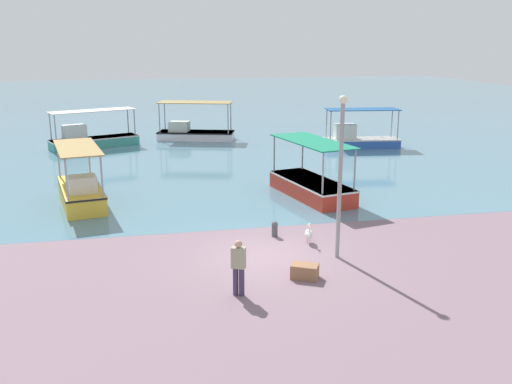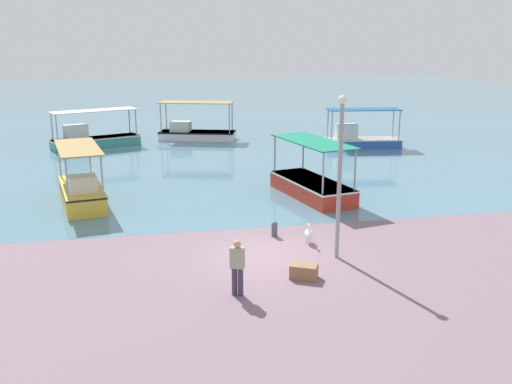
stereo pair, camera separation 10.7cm
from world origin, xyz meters
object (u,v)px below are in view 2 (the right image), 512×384
(fishing_boat_far_right, at_px, (359,138))
(fishing_boat_near_left, at_px, (195,132))
(fishing_boat_near_right, at_px, (312,185))
(cargo_crate, at_px, (304,271))
(fisherman_standing, at_px, (237,266))
(pelican, at_px, (308,233))
(lamp_post, at_px, (340,169))
(fishing_boat_outer, at_px, (81,191))
(mooring_bollard, at_px, (274,228))
(fishing_boat_far_left, at_px, (93,138))

(fishing_boat_far_right, bearing_deg, fishing_boat_near_left, 153.58)
(fishing_boat_near_left, distance_m, fishing_boat_near_right, 17.48)
(fishing_boat_near_left, relative_size, cargo_crate, 7.16)
(fishing_boat_far_right, height_order, fisherman_standing, fishing_boat_far_right)
(pelican, bearing_deg, lamp_post, -69.89)
(fishing_boat_far_right, height_order, cargo_crate, fishing_boat_far_right)
(fishing_boat_outer, xyz_separation_m, fishing_boat_far_right, (17.41, 10.93, -0.00))
(fishing_boat_far_right, bearing_deg, mooring_bollard, -120.43)
(fishing_boat_far_right, relative_size, fishing_boat_near_left, 0.91)
(fishing_boat_near_right, distance_m, mooring_bollard, 5.98)
(pelican, relative_size, fisherman_standing, 0.48)
(fishing_boat_far_right, height_order, fishing_boat_far_left, fishing_boat_far_right)
(fishing_boat_outer, xyz_separation_m, mooring_bollard, (7.51, -5.92, -0.31))
(fishing_boat_near_left, bearing_deg, fishing_boat_far_right, -26.42)
(fishing_boat_near_right, bearing_deg, fishing_boat_near_left, 102.89)
(fisherman_standing, bearing_deg, cargo_crate, 19.90)
(fishing_boat_near_right, bearing_deg, mooring_bollard, -120.11)
(fishing_boat_far_right, distance_m, pelican, 19.91)
(fisherman_standing, bearing_deg, fishing_boat_far_right, 60.77)
(lamp_post, height_order, fisherman_standing, lamp_post)
(fishing_boat_near_left, relative_size, pelican, 7.32)
(fishing_boat_near_right, bearing_deg, cargo_crate, -108.06)
(pelican, xyz_separation_m, cargo_crate, (-1.03, -3.00, -0.15))
(fishing_boat_near_right, xyz_separation_m, fisherman_standing, (-5.21, -9.95, 0.35))
(fishing_boat_far_left, bearing_deg, lamp_post, -67.07)
(lamp_post, bearing_deg, fishing_boat_outer, 137.26)
(fishing_boat_near_right, distance_m, fisherman_standing, 11.24)
(pelican, height_order, lamp_post, lamp_post)
(fishing_boat_outer, relative_size, fishing_boat_near_left, 0.87)
(fishing_boat_near_left, bearing_deg, mooring_bollard, -87.68)
(fishing_boat_outer, xyz_separation_m, fishing_boat_far_left, (-0.60, 14.53, -0.01))
(pelican, bearing_deg, fishing_boat_far_right, 63.58)
(mooring_bollard, relative_size, fisherman_standing, 0.35)
(fishing_boat_near_left, xyz_separation_m, mooring_bollard, (0.90, -22.21, -0.26))
(fishing_boat_outer, distance_m, fishing_boat_far_right, 20.56)
(fisherman_standing, bearing_deg, mooring_bollard, 65.23)
(fishing_boat_outer, height_order, fishing_boat_far_left, fishing_boat_outer)
(fishing_boat_far_left, xyz_separation_m, fisherman_standing, (5.91, -25.23, 0.29))
(fishing_boat_far_right, bearing_deg, fishing_boat_far_left, 168.69)
(fishing_boat_far_left, height_order, pelican, fishing_boat_far_left)
(fishing_boat_near_right, bearing_deg, fishing_boat_far_right, 59.43)
(fishing_boat_outer, height_order, mooring_bollard, fishing_boat_outer)
(lamp_post, relative_size, mooring_bollard, 9.20)
(lamp_post, height_order, mooring_bollard, lamp_post)
(cargo_crate, bearing_deg, pelican, 71.15)
(fishing_boat_outer, relative_size, fishing_boat_far_left, 0.84)
(fishing_boat_far_right, height_order, fishing_boat_near_right, fishing_boat_near_right)
(fisherman_standing, bearing_deg, fishing_boat_near_left, 87.23)
(fisherman_standing, bearing_deg, pelican, 49.54)
(fishing_boat_far_left, bearing_deg, cargo_crate, -71.60)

